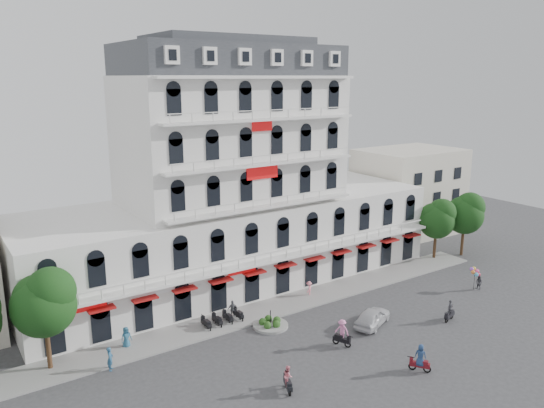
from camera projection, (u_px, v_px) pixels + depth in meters
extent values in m
plane|color=#38383A|center=(340.00, 345.00, 44.44)|extent=(120.00, 120.00, 0.00)
cube|color=gray|center=(279.00, 306.00, 51.68)|extent=(53.00, 4.00, 0.16)
cube|color=silver|center=(232.00, 240.00, 57.91)|extent=(45.00, 14.00, 9.00)
cube|color=silver|center=(230.00, 140.00, 55.34)|extent=(22.00, 12.00, 13.00)
cube|color=#2D3035|center=(229.00, 60.00, 53.47)|extent=(21.56, 11.76, 3.00)
cube|color=#2D3035|center=(229.00, 41.00, 53.02)|extent=(15.84, 8.64, 0.80)
cube|color=#A91514|center=(270.00, 269.00, 52.09)|extent=(40.50, 1.00, 0.15)
cube|color=red|center=(262.00, 172.00, 50.98)|extent=(3.50, 0.10, 1.40)
cube|color=beige|center=(408.00, 191.00, 75.44)|extent=(14.00, 10.00, 12.00)
cylinder|color=gray|center=(270.00, 325.00, 47.63)|extent=(3.20, 3.20, 0.24)
cylinder|color=black|center=(270.00, 317.00, 47.44)|extent=(0.08, 0.08, 1.40)
sphere|color=#29531B|center=(277.00, 320.00, 47.93)|extent=(0.70, 0.70, 0.70)
sphere|color=#29531B|center=(268.00, 319.00, 48.20)|extent=(0.70, 0.70, 0.70)
sphere|color=#29531B|center=(263.00, 322.00, 47.58)|extent=(0.70, 0.70, 0.70)
sphere|color=#29531B|center=(268.00, 325.00, 46.91)|extent=(0.70, 0.70, 0.70)
sphere|color=#29531B|center=(276.00, 324.00, 47.11)|extent=(0.70, 0.70, 0.70)
cylinder|color=#382314|center=(48.00, 347.00, 40.28)|extent=(0.36, 0.36, 3.74)
sphere|color=#113712|center=(44.00, 306.00, 39.48)|extent=(4.76, 4.76, 4.76)
sphere|color=#113712|center=(50.00, 292.00, 39.26)|extent=(3.74, 3.74, 3.74)
sphere|color=#113712|center=(36.00, 297.00, 39.35)|extent=(3.40, 3.40, 3.40)
cylinder|color=#382314|center=(435.00, 245.00, 65.12)|extent=(0.36, 0.36, 3.43)
sphere|color=#113712|center=(437.00, 221.00, 64.39)|extent=(4.37, 4.37, 4.37)
sphere|color=#113712|center=(442.00, 213.00, 64.18)|extent=(3.43, 3.43, 3.43)
sphere|color=#113712|center=(433.00, 216.00, 64.27)|extent=(3.12, 3.12, 3.12)
cylinder|color=#382314|center=(462.00, 241.00, 66.46)|extent=(0.36, 0.36, 3.65)
sphere|color=#113712|center=(465.00, 215.00, 65.68)|extent=(4.65, 4.65, 4.65)
sphere|color=#113712|center=(470.00, 207.00, 65.46)|extent=(3.65, 3.65, 3.65)
sphere|color=#113712|center=(461.00, 210.00, 65.55)|extent=(3.32, 3.32, 3.32)
imported|color=silver|center=(372.00, 317.00, 47.77)|extent=(5.11, 3.59, 1.62)
cube|color=black|center=(288.00, 384.00, 37.75)|extent=(0.89, 1.52, 0.35)
torus|color=black|center=(286.00, 383.00, 38.34)|extent=(0.34, 0.60, 0.60)
torus|color=black|center=(290.00, 392.00, 37.29)|extent=(0.34, 0.60, 0.60)
imported|color=pink|center=(288.00, 376.00, 37.59)|extent=(0.84, 0.93, 1.56)
cube|color=maroon|center=(420.00, 365.00, 40.33)|extent=(1.15, 1.43, 0.35)
torus|color=black|center=(412.00, 366.00, 40.58)|extent=(0.45, 0.56, 0.60)
torus|color=black|center=(427.00, 369.00, 40.21)|extent=(0.45, 0.56, 0.60)
imported|color=navy|center=(421.00, 355.00, 40.15)|extent=(0.96, 1.03, 1.77)
cube|color=black|center=(449.00, 315.00, 48.72)|extent=(1.54, 0.70, 0.35)
torus|color=black|center=(447.00, 320.00, 48.38)|extent=(0.61, 0.26, 0.60)
torus|color=black|center=(452.00, 316.00, 49.18)|extent=(0.61, 0.26, 0.60)
imported|color=slate|center=(450.00, 308.00, 48.56)|extent=(0.99, 0.60, 1.58)
cube|color=black|center=(342.00, 340.00, 44.16)|extent=(0.92, 1.52, 0.35)
torus|color=black|center=(348.00, 344.00, 43.94)|extent=(0.35, 0.60, 0.60)
torus|color=black|center=(336.00, 341.00, 44.52)|extent=(0.35, 0.60, 0.60)
imported|color=pink|center=(342.00, 330.00, 43.96)|extent=(1.13, 1.40, 1.90)
imported|color=#295D7C|center=(126.00, 338.00, 43.75)|extent=(0.93, 0.64, 1.83)
imported|color=#5B5C62|center=(233.00, 309.00, 49.26)|extent=(1.06, 0.63, 1.70)
imported|color=pink|center=(309.00, 289.00, 54.14)|extent=(1.17, 1.07, 1.58)
imported|color=#28557A|center=(110.00, 359.00, 40.41)|extent=(0.71, 0.82, 1.90)
imported|color=#4E4D54|center=(479.00, 283.00, 55.76)|extent=(0.67, 0.82, 1.58)
cylinder|color=black|center=(474.00, 281.00, 55.74)|extent=(0.04, 0.04, 2.00)
sphere|color=#E54C99|center=(477.00, 271.00, 55.70)|extent=(0.44, 0.44, 0.44)
sphere|color=yellow|center=(474.00, 269.00, 55.80)|extent=(0.44, 0.44, 0.44)
sphere|color=#994CD8|center=(472.00, 269.00, 55.60)|extent=(0.44, 0.44, 0.44)
sphere|color=orange|center=(473.00, 272.00, 55.31)|extent=(0.44, 0.44, 0.44)
sphere|color=#4CB2E5|center=(476.00, 275.00, 55.21)|extent=(0.44, 0.44, 0.44)
sphere|color=#D8334C|center=(478.00, 274.00, 55.42)|extent=(0.44, 0.44, 0.44)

